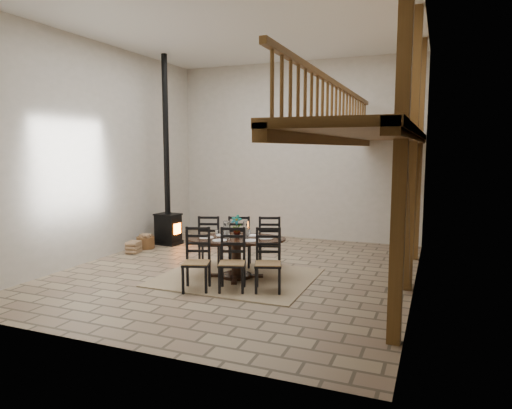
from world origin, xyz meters
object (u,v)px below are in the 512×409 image
at_px(wood_stove, 168,203).
at_px(log_stack, 134,247).
at_px(log_basket, 146,242).
at_px(dining_table, 236,257).

bearing_deg(wood_stove, log_stack, -94.44).
bearing_deg(log_stack, wood_stove, 79.58).
bearing_deg(log_basket, dining_table, -25.82).
height_order(dining_table, log_stack, dining_table).
relative_size(wood_stove, log_stack, 11.55).
xyz_separation_m(wood_stove, log_stack, (-0.22, -1.22, -0.98)).
xyz_separation_m(dining_table, log_basket, (-3.31, 1.60, -0.26)).
bearing_deg(log_stack, dining_table, -17.83).
relative_size(log_basket, log_stack, 1.07).
xyz_separation_m(wood_stove, log_basket, (-0.27, -0.67, -0.96)).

